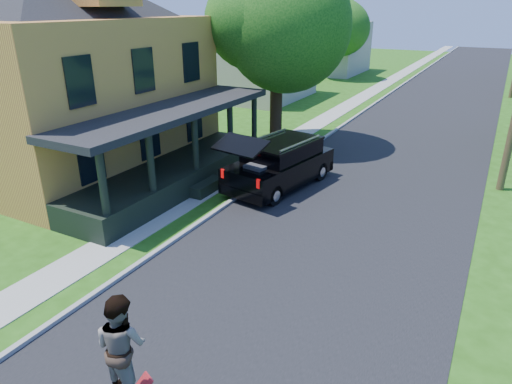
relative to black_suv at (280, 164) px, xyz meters
The scene contains 12 objects.
ground 8.57m from the black_suv, 67.92° to the right, with size 140.00×140.00×0.00m, color #224E0F.
street 12.56m from the black_suv, 75.20° to the left, with size 8.00×120.00×0.02m, color black.
curb 12.18m from the black_suv, 94.01° to the left, with size 0.15×120.00×0.12m, color gray.
sidewalk 12.38m from the black_suv, 101.21° to the left, with size 1.30×120.00×0.03m, color gray.
front_walk 6.64m from the black_suv, 163.30° to the right, with size 6.50×1.20×0.03m, color gray.
main_house 10.57m from the black_suv, 168.84° to the right, with size 15.56×15.56×10.10m.
neighbor_house_mid 19.40m from the black_suv, 122.59° to the left, with size 12.78×12.78×8.30m.
neighbor_house_far 33.88m from the black_suv, 107.78° to the left, with size 12.78×12.78×8.30m.
black_suv is the anchor object (origin of this frame).
skateboarder 11.12m from the black_suv, 78.41° to the right, with size 0.98×0.77×1.96m.
tree_left_mid 7.90m from the black_suv, 117.79° to the left, with size 7.14×6.81×9.05m.
tree_left_far 29.96m from the black_suv, 105.35° to the left, with size 5.81×5.61×8.44m.
Camera 1 is at (3.93, -7.31, 6.68)m, focal length 32.00 mm.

